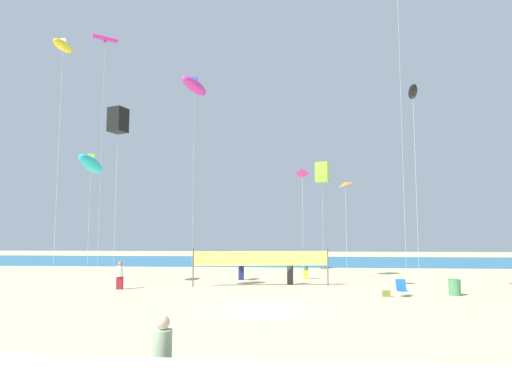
{
  "coord_description": "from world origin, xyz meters",
  "views": [
    {
      "loc": [
        1.19,
        -19.24,
        3.3
      ],
      "look_at": [
        -1.0,
        8.61,
        5.96
      ],
      "focal_mm": 30.49,
      "sensor_mm": 36.0,
      "label": 1
    }
  ],
  "objects_px": {
    "kite_magenta_tube": "(105,40)",
    "kite_magenta_inflatable": "(194,86)",
    "kite_cyan_inflatable": "(91,164)",
    "volleyball_net": "(261,260)",
    "kite_magenta_diamond": "(302,173)",
    "beachgoer_teal_shirt": "(306,267)",
    "folding_beach_chair": "(402,288)",
    "kite_lime_box": "(322,172)",
    "kite_black_inflatable": "(413,92)",
    "trash_barrel": "(455,287)",
    "kite_orange_diamond": "(345,184)",
    "kite_yellow_inflatable": "(63,46)",
    "beach_handbag": "(386,294)",
    "kite_black_box": "(118,120)",
    "beachgoer_white_shirt": "(120,274)",
    "toddler_figure": "(188,380)",
    "beachgoer_charcoal_shirt": "(290,269)",
    "mother_figure": "(162,357)",
    "beachgoer_navy_shirt": "(241,267)"
  },
  "relations": [
    {
      "from": "trash_barrel",
      "to": "volleyball_net",
      "type": "height_order",
      "value": "volleyball_net"
    },
    {
      "from": "beachgoer_navy_shirt",
      "to": "kite_magenta_inflatable",
      "type": "height_order",
      "value": "kite_magenta_inflatable"
    },
    {
      "from": "beach_handbag",
      "to": "kite_yellow_inflatable",
      "type": "xyz_separation_m",
      "value": [
        -17.85,
        -0.59,
        13.77
      ]
    },
    {
      "from": "beachgoer_white_shirt",
      "to": "beach_handbag",
      "type": "relative_size",
      "value": 4.11
    },
    {
      "from": "kite_orange_diamond",
      "to": "kite_black_inflatable",
      "type": "xyz_separation_m",
      "value": [
        3.37,
        -2.7,
        4.66
      ]
    },
    {
      "from": "beachgoer_teal_shirt",
      "to": "folding_beach_chair",
      "type": "bearing_deg",
      "value": -88.48
    },
    {
      "from": "kite_magenta_diamond",
      "to": "beach_handbag",
      "type": "bearing_deg",
      "value": -57.51
    },
    {
      "from": "kite_magenta_tube",
      "to": "kite_magenta_diamond",
      "type": "height_order",
      "value": "kite_magenta_tube"
    },
    {
      "from": "kite_magenta_tube",
      "to": "kite_magenta_inflatable",
      "type": "xyz_separation_m",
      "value": [
        7.53,
        -0.15,
        -4.17
      ]
    },
    {
      "from": "trash_barrel",
      "to": "kite_yellow_inflatable",
      "type": "distance_m",
      "value": 25.48
    },
    {
      "from": "kite_magenta_tube",
      "to": "kite_magenta_inflatable",
      "type": "height_order",
      "value": "kite_magenta_tube"
    },
    {
      "from": "kite_orange_diamond",
      "to": "kite_yellow_inflatable",
      "type": "relative_size",
      "value": 0.45
    },
    {
      "from": "kite_magenta_inflatable",
      "to": "kite_black_inflatable",
      "type": "relative_size",
      "value": 1.39
    },
    {
      "from": "kite_magenta_diamond",
      "to": "kite_lime_box",
      "type": "bearing_deg",
      "value": 55.45
    },
    {
      "from": "toddler_figure",
      "to": "trash_barrel",
      "type": "xyz_separation_m",
      "value": [
        10.71,
        15.66,
        -0.05
      ]
    },
    {
      "from": "mother_figure",
      "to": "kite_lime_box",
      "type": "height_order",
      "value": "kite_lime_box"
    },
    {
      "from": "kite_cyan_inflatable",
      "to": "volleyball_net",
      "type": "bearing_deg",
      "value": 4.23
    },
    {
      "from": "toddler_figure",
      "to": "beachgoer_charcoal_shirt",
      "type": "bearing_deg",
      "value": 113.6
    },
    {
      "from": "kite_magenta_tube",
      "to": "kite_yellow_inflatable",
      "type": "height_order",
      "value": "kite_magenta_tube"
    },
    {
      "from": "kite_lime_box",
      "to": "kite_black_inflatable",
      "type": "xyz_separation_m",
      "value": [
        4.24,
        -8.87,
        3.06
      ]
    },
    {
      "from": "kite_yellow_inflatable",
      "to": "mother_figure",
      "type": "bearing_deg",
      "value": -54.32
    },
    {
      "from": "kite_magenta_tube",
      "to": "kite_black_inflatable",
      "type": "bearing_deg",
      "value": -24.4
    },
    {
      "from": "beachgoer_white_shirt",
      "to": "kite_lime_box",
      "type": "height_order",
      "value": "kite_lime_box"
    },
    {
      "from": "trash_barrel",
      "to": "volleyball_net",
      "type": "xyz_separation_m",
      "value": [
        -10.53,
        3.18,
        1.21
      ]
    },
    {
      "from": "kite_lime_box",
      "to": "trash_barrel",
      "type": "bearing_deg",
      "value": -51.6
    },
    {
      "from": "beachgoer_navy_shirt",
      "to": "kite_black_box",
      "type": "relative_size",
      "value": 0.17
    },
    {
      "from": "beach_handbag",
      "to": "kite_black_box",
      "type": "distance_m",
      "value": 17.44
    },
    {
      "from": "beach_handbag",
      "to": "kite_yellow_inflatable",
      "type": "distance_m",
      "value": 22.55
    },
    {
      "from": "toddler_figure",
      "to": "beachgoer_charcoal_shirt",
      "type": "relative_size",
      "value": 0.49
    },
    {
      "from": "folding_beach_chair",
      "to": "kite_yellow_inflatable",
      "type": "bearing_deg",
      "value": -151.06
    },
    {
      "from": "kite_yellow_inflatable",
      "to": "kite_magenta_diamond",
      "type": "height_order",
      "value": "kite_yellow_inflatable"
    },
    {
      "from": "kite_lime_box",
      "to": "kite_black_inflatable",
      "type": "distance_m",
      "value": 10.3
    },
    {
      "from": "folding_beach_chair",
      "to": "kite_orange_diamond",
      "type": "relative_size",
      "value": 0.14
    },
    {
      "from": "beachgoer_white_shirt",
      "to": "kite_black_box",
      "type": "distance_m",
      "value": 9.01
    },
    {
      "from": "trash_barrel",
      "to": "kite_black_inflatable",
      "type": "distance_m",
      "value": 10.66
    },
    {
      "from": "kite_black_inflatable",
      "to": "kite_magenta_diamond",
      "type": "height_order",
      "value": "kite_black_inflatable"
    },
    {
      "from": "beachgoer_charcoal_shirt",
      "to": "beach_handbag",
      "type": "xyz_separation_m",
      "value": [
        5.01,
        -4.97,
        -0.82
      ]
    },
    {
      "from": "beach_handbag",
      "to": "kite_cyan_inflatable",
      "type": "bearing_deg",
      "value": 170.15
    },
    {
      "from": "trash_barrel",
      "to": "kite_lime_box",
      "type": "distance_m",
      "value": 12.55
    },
    {
      "from": "kite_cyan_inflatable",
      "to": "kite_black_box",
      "type": "distance_m",
      "value": 4.89
    },
    {
      "from": "kite_magenta_diamond",
      "to": "beachgoer_charcoal_shirt",
      "type": "bearing_deg",
      "value": -121.15
    },
    {
      "from": "beachgoer_charcoal_shirt",
      "to": "kite_orange_diamond",
      "type": "height_order",
      "value": "kite_orange_diamond"
    },
    {
      "from": "kite_magenta_tube",
      "to": "kite_orange_diamond",
      "type": "height_order",
      "value": "kite_magenta_tube"
    },
    {
      "from": "kite_orange_diamond",
      "to": "kite_cyan_inflatable",
      "type": "relative_size",
      "value": 0.76
    },
    {
      "from": "beach_handbag",
      "to": "kite_black_inflatable",
      "type": "height_order",
      "value": "kite_black_inflatable"
    },
    {
      "from": "kite_lime_box",
      "to": "kite_yellow_inflatable",
      "type": "xyz_separation_m",
      "value": [
        -15.26,
        -9.25,
        6.14
      ]
    },
    {
      "from": "beachgoer_teal_shirt",
      "to": "kite_magenta_inflatable",
      "type": "xyz_separation_m",
      "value": [
        -8.59,
        1.1,
        14.08
      ]
    },
    {
      "from": "kite_cyan_inflatable",
      "to": "kite_magenta_inflatable",
      "type": "height_order",
      "value": "kite_magenta_inflatable"
    },
    {
      "from": "kite_magenta_tube",
      "to": "kite_magenta_inflatable",
      "type": "distance_m",
      "value": 8.61
    },
    {
      "from": "kite_lime_box",
      "to": "volleyball_net",
      "type": "bearing_deg",
      "value": -131.39
    }
  ]
}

